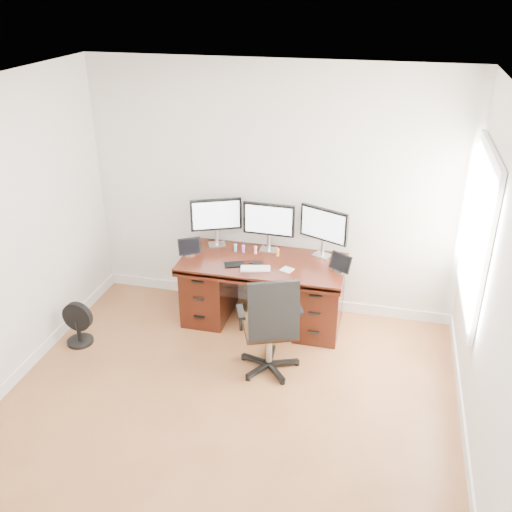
% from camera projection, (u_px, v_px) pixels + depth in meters
% --- Properties ---
extents(ground, '(4.50, 4.50, 0.00)m').
position_uv_depth(ground, '(213.00, 439.00, 4.66)').
color(ground, brown).
rests_on(ground, ground).
extents(back_wall, '(4.00, 0.10, 2.70)m').
position_uv_depth(back_wall, '(273.00, 192.00, 6.02)').
color(back_wall, silver).
rests_on(back_wall, ground).
extents(right_wall, '(0.10, 4.50, 2.70)m').
position_uv_depth(right_wall, '(502.00, 324.00, 3.73)').
color(right_wall, silver).
rests_on(right_wall, ground).
extents(desk, '(1.70, 0.80, 0.75)m').
position_uv_depth(desk, '(263.00, 289.00, 6.07)').
color(desk, '#38140B').
rests_on(desk, ground).
extents(office_chair, '(0.72, 0.72, 1.04)m').
position_uv_depth(office_chair, '(270.00, 341.00, 5.31)').
color(office_chair, black).
rests_on(office_chair, ground).
extents(floor_fan, '(0.32, 0.27, 0.46)m').
position_uv_depth(floor_fan, '(78.00, 324.00, 5.78)').
color(floor_fan, black).
rests_on(floor_fan, ground).
extents(monitor_left, '(0.52, 0.25, 0.53)m').
position_uv_depth(monitor_left, '(216.00, 216.00, 6.10)').
color(monitor_left, silver).
rests_on(monitor_left, desk).
extents(monitor_center, '(0.55, 0.15, 0.53)m').
position_uv_depth(monitor_center, '(269.00, 221.00, 5.98)').
color(monitor_center, silver).
rests_on(monitor_center, desk).
extents(monitor_right, '(0.52, 0.26, 0.53)m').
position_uv_depth(monitor_right, '(324.00, 226.00, 5.86)').
color(monitor_right, silver).
rests_on(monitor_right, desk).
extents(tablet_left, '(0.24, 0.18, 0.19)m').
position_uv_depth(tablet_left, '(189.00, 248.00, 5.98)').
color(tablet_left, silver).
rests_on(tablet_left, desk).
extents(tablet_right, '(0.24, 0.18, 0.19)m').
position_uv_depth(tablet_right, '(340.00, 264.00, 5.64)').
color(tablet_right, silver).
rests_on(tablet_right, desk).
extents(keyboard, '(0.32, 0.19, 0.01)m').
position_uv_depth(keyboard, '(255.00, 269.00, 5.72)').
color(keyboard, silver).
rests_on(keyboard, desk).
extents(trackpad, '(0.15, 0.15, 0.01)m').
position_uv_depth(trackpad, '(287.00, 270.00, 5.70)').
color(trackpad, silver).
rests_on(trackpad, desk).
extents(drawing_tablet, '(0.24, 0.20, 0.01)m').
position_uv_depth(drawing_tablet, '(234.00, 264.00, 5.81)').
color(drawing_tablet, black).
rests_on(drawing_tablet, desk).
extents(phone, '(0.14, 0.08, 0.01)m').
position_uv_depth(phone, '(256.00, 263.00, 5.84)').
color(phone, black).
rests_on(phone, desk).
extents(figurine_blue, '(0.04, 0.04, 0.09)m').
position_uv_depth(figurine_blue, '(235.00, 247.00, 6.07)').
color(figurine_blue, '#68ACEB').
rests_on(figurine_blue, desk).
extents(figurine_purple, '(0.04, 0.04, 0.09)m').
position_uv_depth(figurine_purple, '(243.00, 248.00, 6.05)').
color(figurine_purple, '#A660DD').
rests_on(figurine_purple, desk).
extents(figurine_pink, '(0.04, 0.04, 0.09)m').
position_uv_depth(figurine_pink, '(256.00, 249.00, 6.03)').
color(figurine_pink, pink).
rests_on(figurine_pink, desk).
extents(figurine_orange, '(0.04, 0.04, 0.09)m').
position_uv_depth(figurine_orange, '(278.00, 252.00, 5.98)').
color(figurine_orange, orange).
rests_on(figurine_orange, desk).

